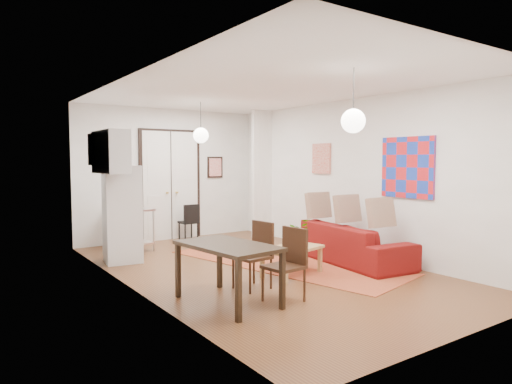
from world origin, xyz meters
TOP-DOWN VIEW (x-y plane):
  - floor at (0.00, 0.00)m, footprint 7.00×7.00m
  - ceiling at (0.00, 0.00)m, footprint 4.20×7.00m
  - wall_back at (0.00, 3.50)m, footprint 4.20×0.02m
  - wall_front at (0.00, -3.50)m, footprint 4.20×0.02m
  - wall_left at (-2.10, 0.00)m, footprint 0.02×7.00m
  - wall_right at (2.10, 0.00)m, footprint 0.02×7.00m
  - double_doors at (0.00, 3.46)m, footprint 1.44×0.06m
  - stub_partition at (1.85, 2.55)m, footprint 0.50×0.10m
  - wall_cabinet at (-1.92, 1.50)m, footprint 0.35×1.00m
  - painting_popart at (2.08, -1.25)m, footprint 0.05×1.00m
  - painting_abstract at (2.08, 0.80)m, footprint 0.05×0.50m
  - poster_back at (1.15, 3.47)m, footprint 0.40×0.03m
  - print_left at (-2.07, 2.00)m, footprint 0.03×0.44m
  - pendant_back at (0.00, 2.00)m, footprint 0.30×0.30m
  - pendant_front at (0.00, -2.00)m, footprint 0.30×0.30m
  - kilim_rug at (0.63, 0.14)m, footprint 2.51×4.53m
  - sofa at (1.58, -0.50)m, footprint 2.42×1.19m
  - coffee_table at (0.17, -0.62)m, footprint 1.09×0.77m
  - potted_plant at (0.27, -0.62)m, footprint 0.42×0.46m
  - kitchen_counter at (-1.15, 2.83)m, footprint 0.68×1.14m
  - bowl at (-1.15, 2.53)m, footprint 0.25×0.25m
  - soap_bottle at (-1.20, 3.08)m, footprint 0.10×0.10m
  - fridge at (-1.66, 1.79)m, footprint 0.67×0.67m
  - dining_table at (-1.34, -1.21)m, footprint 0.91×1.41m
  - dining_chair_near at (-0.74, -0.77)m, footprint 0.48×0.64m
  - dining_chair_far at (-0.74, -1.47)m, footprint 0.48×0.64m
  - black_side_chair at (0.27, 3.22)m, footprint 0.36×0.36m

SIDE VIEW (x-z plane):
  - floor at x=0.00m, z-range 0.00..0.00m
  - kilim_rug at x=0.63m, z-range 0.00..0.01m
  - sofa at x=1.58m, z-range 0.00..0.68m
  - coffee_table at x=0.17m, z-range 0.16..0.60m
  - black_side_chair at x=0.27m, z-range 0.06..0.86m
  - kitchen_counter at x=-1.15m, z-range 0.11..0.93m
  - dining_chair_near at x=-0.74m, z-range 0.07..0.99m
  - dining_chair_far at x=-0.74m, z-range 0.07..0.99m
  - potted_plant at x=0.27m, z-range 0.44..0.87m
  - dining_table at x=-1.34m, z-range 0.29..1.03m
  - fridge at x=-1.66m, z-range 0.00..1.67m
  - bowl at x=-1.15m, z-range 0.83..0.87m
  - soap_bottle at x=-1.20m, z-range 0.83..1.00m
  - double_doors at x=0.00m, z-range -0.05..2.45m
  - wall_back at x=0.00m, z-range 0.00..2.90m
  - wall_front at x=0.00m, z-range 0.00..2.90m
  - wall_left at x=-2.10m, z-range 0.00..2.90m
  - wall_right at x=2.10m, z-range 0.00..2.90m
  - stub_partition at x=1.85m, z-range 0.00..2.90m
  - poster_back at x=1.15m, z-range 1.35..1.85m
  - painting_popart at x=2.08m, z-range 1.15..2.15m
  - painting_abstract at x=2.08m, z-range 1.50..2.10m
  - wall_cabinet at x=-1.92m, z-range 1.55..2.25m
  - print_left at x=-2.07m, z-range 1.68..2.22m
  - pendant_back at x=0.00m, z-range 1.85..2.65m
  - pendant_front at x=0.00m, z-range 1.85..2.65m
  - ceiling at x=0.00m, z-range 2.89..2.91m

